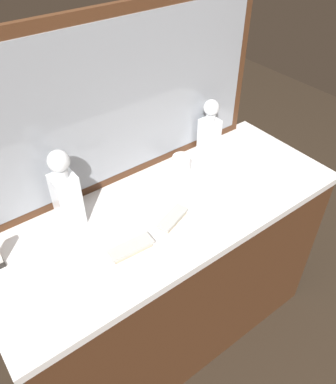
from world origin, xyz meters
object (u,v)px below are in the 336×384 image
Objects in this scene: silver_brush_front at (131,248)px; crystal_tumbler_rear at (181,165)px; crystal_decanter_center at (66,196)px; crystal_decanter_right at (209,132)px; silver_brush_rear at (173,219)px; porcelain_dish at (208,175)px.

crystal_tumbler_rear is at bearing 30.34° from silver_brush_front.
crystal_tumbler_rear is (0.51, -0.01, -0.09)m from crystal_decanter_center.
crystal_decanter_right is (0.71, 0.04, -0.02)m from crystal_decanter_center.
crystal_decanter_right is 3.22× the size of crystal_tumbler_rear.
crystal_decanter_center is 2.12× the size of silver_brush_rear.
crystal_tumbler_rear is 0.49× the size of silver_brush_front.
silver_brush_rear is 0.31m from porcelain_dish.
crystal_decanter_center reaches higher than crystal_decanter_right.
crystal_decanter_right is at bearing 32.77° from silver_brush_rear.
crystal_decanter_center is at bearing -176.71° from crystal_decanter_right.
crystal_decanter_center is at bearing 179.18° from crystal_tumbler_rear.
silver_brush_front is (-0.41, -0.24, -0.02)m from crystal_tumbler_rear.
porcelain_dish is at bearing 17.58° from silver_brush_front.
silver_brush_rear is at bearing -156.11° from porcelain_dish.
crystal_decanter_center is 3.91× the size of crystal_tumbler_rear.
crystal_decanter_right is 1.59× the size of silver_brush_front.
crystal_decanter_center is 0.60m from porcelain_dish.
silver_brush_rear is at bearing -147.23° from crystal_decanter_right.
crystal_tumbler_rear is (-0.19, -0.05, -0.07)m from crystal_decanter_right.
crystal_tumbler_rear is 0.30m from silver_brush_rear.
crystal_decanter_right is 0.49m from silver_brush_rear.
porcelain_dish is (0.07, -0.09, -0.03)m from crystal_tumbler_rear.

